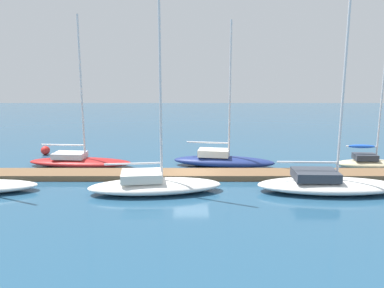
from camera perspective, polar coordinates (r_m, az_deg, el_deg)
ground_plane at (r=27.10m, az=-0.01°, el=-4.97°), size 120.00×120.00×0.00m
dock_pier at (r=27.05m, az=-0.01°, el=-4.57°), size 32.49×2.18×0.39m
sailboat_1 at (r=31.19m, az=-16.37°, el=-2.32°), size 8.27×2.85×11.46m
sailboat_2 at (r=23.76m, az=-5.61°, el=-5.92°), size 8.45×3.65×12.52m
sailboat_3 at (r=29.96m, az=4.70°, el=-2.31°), size 8.10×3.24×11.05m
sailboat_4 at (r=25.17m, az=19.68°, el=-5.52°), size 8.90×3.25×13.88m
sailboat_5 at (r=32.34m, az=25.25°, el=-2.46°), size 5.58×2.22×8.02m
mooring_buoy_red at (r=36.47m, az=-20.89°, el=-0.88°), size 0.79×0.79×0.79m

